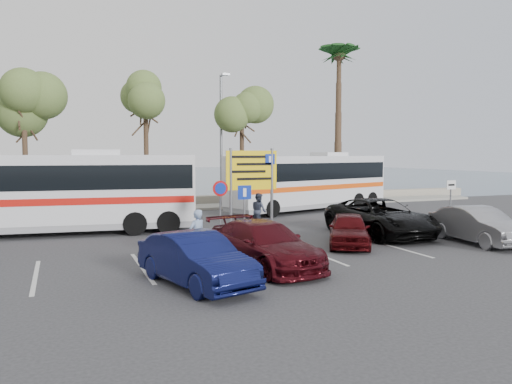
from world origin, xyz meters
name	(u,v)px	position (x,y,z in m)	size (l,w,h in m)	color
ground	(258,252)	(0.00, 0.00, 0.00)	(120.00, 120.00, 0.00)	#2F2F31
kerb_strip	(172,208)	(0.00, 14.00, 0.07)	(44.00, 2.40, 0.15)	gray
seawall	(166,202)	(0.00, 16.00, 0.30)	(48.00, 0.80, 0.60)	gray
sea	(106,177)	(0.00, 60.00, 0.01)	(140.00, 140.00, 0.00)	#3D5261
tree_left	(23,105)	(-8.00, 14.00, 6.00)	(3.20, 3.20, 7.20)	#382619
tree_mid	(145,97)	(-1.50, 14.00, 6.65)	(3.20, 3.20, 8.00)	#382619
tree_right	(242,109)	(4.50, 14.00, 6.17)	(3.20, 3.20, 7.40)	#382619
palm_tree	(339,57)	(11.50, 14.00, 9.87)	(4.80, 4.80, 11.20)	#382619
street_lamp_right	(222,134)	(3.00, 13.52, 4.60)	(0.45, 1.15, 8.01)	slate
direction_sign	(252,177)	(1.00, 3.20, 2.43)	(2.20, 0.12, 3.60)	slate
sign_no_stop	(220,201)	(-0.60, 2.38, 1.58)	(0.60, 0.08, 2.35)	slate
sign_parking	(244,207)	(-0.20, 0.79, 1.47)	(0.50, 0.07, 2.25)	slate
sign_taxi	(451,198)	(9.80, 1.49, 1.42)	(0.50, 0.07, 2.20)	slate
lane_markings	(236,260)	(-1.14, -1.00, 0.00)	(12.02, 4.20, 0.01)	silver
coach_bus_left	(55,195)	(-6.50, 6.50, 1.65)	(11.58, 3.70, 3.55)	silver
coach_bus_right	(310,184)	(7.50, 10.50, 1.61)	(11.30, 5.59, 3.46)	silver
car_blue	(196,259)	(-3.11, -3.50, 0.67)	(1.42, 4.08, 1.34)	#0F1548
car_maroon	(264,245)	(-0.71, -2.28, 0.68)	(1.91, 4.69, 1.36)	#470B12
car_red	(349,229)	(3.50, -0.23, 0.61)	(1.44, 3.57, 1.22)	#470A0D
suv_black	(380,217)	(5.90, 1.22, 0.76)	(2.53, 5.49, 1.52)	black
car_silver_b	(478,225)	(8.30, -1.56, 0.69)	(1.46, 4.18, 1.38)	gray
pedestrian_near	(197,236)	(-2.36, -0.77, 0.82)	(0.60, 0.39, 1.64)	#859BC1
pedestrian_far	(259,210)	(2.13, 5.21, 0.79)	(0.77, 0.60, 1.59)	#353B50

